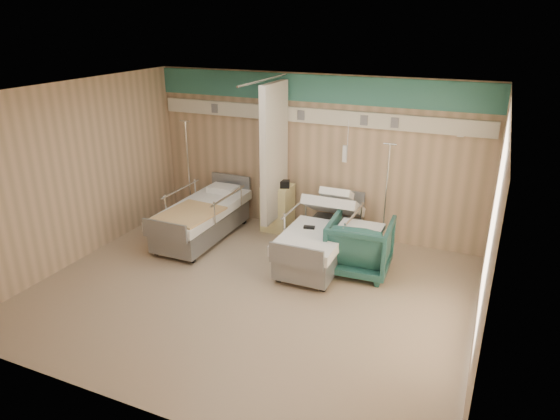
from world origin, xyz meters
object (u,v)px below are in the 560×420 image
(iv_stand_left, at_px, (191,199))
(bed_right, at_px, (321,243))
(visitor_armchair, at_px, (360,246))
(iv_stand_right, at_px, (383,226))
(bed_left, at_px, (202,222))
(bedside_cabinet, at_px, (278,208))

(iv_stand_left, bearing_deg, bed_right, -14.42)
(visitor_armchair, bearing_deg, bed_right, -10.65)
(iv_stand_right, xyz_separation_m, iv_stand_left, (-3.71, -0.21, 0.02))
(iv_stand_left, bearing_deg, bed_left, -46.00)
(bed_left, height_order, bedside_cabinet, bedside_cabinet)
(bed_right, xyz_separation_m, bedside_cabinet, (-1.15, 0.90, 0.11))
(bedside_cabinet, xyz_separation_m, iv_stand_right, (1.93, 0.06, -0.06))
(bed_left, bearing_deg, iv_stand_left, 134.00)
(bed_right, xyz_separation_m, iv_stand_right, (0.78, 0.96, 0.05))
(bed_left, height_order, visitor_armchair, visitor_armchair)
(bed_left, distance_m, bedside_cabinet, 1.39)
(bedside_cabinet, relative_size, visitor_armchair, 0.90)
(bedside_cabinet, bearing_deg, visitor_armchair, -28.71)
(bed_right, distance_m, visitor_armchair, 0.67)
(bed_right, bearing_deg, iv_stand_right, 50.84)
(bed_left, bearing_deg, iv_stand_right, 17.83)
(bed_right, bearing_deg, bed_left, 180.00)
(bed_left, relative_size, iv_stand_left, 1.13)
(bedside_cabinet, distance_m, visitor_armchair, 2.05)
(bed_right, distance_m, bedside_cabinet, 1.46)
(bed_left, xyz_separation_m, iv_stand_right, (2.98, 0.96, 0.05))
(bed_right, bearing_deg, visitor_armchair, -7.53)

